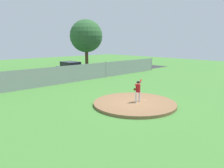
{
  "coord_description": "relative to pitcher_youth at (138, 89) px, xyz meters",
  "views": [
    {
      "loc": [
        -10.9,
        -9.18,
        4.33
      ],
      "look_at": [
        0.48,
        2.79,
        1.0
      ],
      "focal_mm": 33.9,
      "sensor_mm": 36.0,
      "label": 1
    }
  ],
  "objects": [
    {
      "name": "tree_broad_left",
      "position": [
        11.81,
        21.6,
        4.2
      ],
      "size": [
        5.7,
        5.7,
        8.16
      ],
      "color": "#4C331E",
      "rests_on": "ground_plane"
    },
    {
      "name": "pitchers_mound",
      "position": [
        -0.18,
        0.12,
        -0.99
      ],
      "size": [
        5.73,
        5.73,
        0.19
      ],
      "primitive_type": "cylinder",
      "color": "brown",
      "rests_on": "ground_plane"
    },
    {
      "name": "parked_car_charcoal",
      "position": [
        3.92,
        14.59,
        -0.25
      ],
      "size": [
        1.94,
        4.64,
        1.77
      ],
      "color": "#232328",
      "rests_on": "ground_plane"
    },
    {
      "name": "baseball",
      "position": [
        0.48,
        -0.23,
        -0.86
      ],
      "size": [
        0.07,
        0.07,
        0.07
      ],
      "primitive_type": "sphere",
      "color": "white",
      "rests_on": "pitchers_mound"
    },
    {
      "name": "asphalt_strip",
      "position": [
        -0.18,
        14.62,
        -1.08
      ],
      "size": [
        44.0,
        7.0,
        0.01
      ],
      "primitive_type": "cube",
      "color": "#2B2B2D",
      "rests_on": "ground_plane"
    },
    {
      "name": "ground_plane",
      "position": [
        -0.18,
        6.12,
        -1.09
      ],
      "size": [
        80.0,
        80.0,
        0.0
      ],
      "primitive_type": "plane",
      "color": "#427A33"
    },
    {
      "name": "chainlink_fence",
      "position": [
        -0.18,
        10.12,
        -0.16
      ],
      "size": [
        31.54,
        0.07,
        1.96
      ],
      "color": "gray",
      "rests_on": "ground_plane"
    },
    {
      "name": "pitcher_youth",
      "position": [
        0.0,
        0.0,
        0.0
      ],
      "size": [
        0.79,
        0.32,
        1.57
      ],
      "color": "silver",
      "rests_on": "pitchers_mound"
    }
  ]
}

